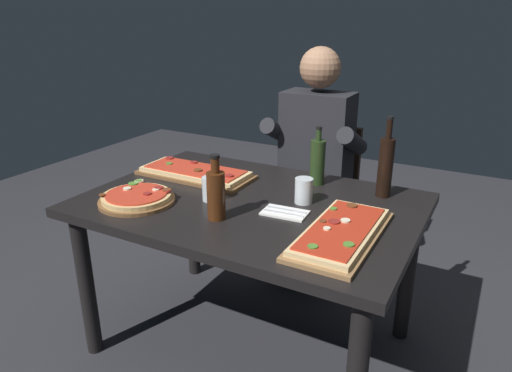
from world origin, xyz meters
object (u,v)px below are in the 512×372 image
Objects in this scene: tumbler_near_camera at (211,189)px; tumbler_far_side at (304,192)px; dining_table at (250,221)px; diner_chair at (319,192)px; pizza_rectangular_left at (341,233)px; vinegar_bottle_green at (318,161)px; pizza_round_far at (137,198)px; wine_bottle_dark at (216,193)px; seated_diner at (313,156)px; oil_bottle_amber at (386,166)px; pizza_rectangular_front at (195,173)px.

tumbler_near_camera is 0.96× the size of tumbler_far_side.
diner_chair is at bearing 90.73° from dining_table.
vinegar_bottle_green reaches higher than pizza_rectangular_left.
pizza_round_far is at bearing -135.05° from vinegar_bottle_green.
wine_bottle_dark is 0.20m from tumbler_near_camera.
dining_table is 0.74m from seated_diner.
tumbler_far_side is at bearing -139.31° from oil_bottle_amber.
dining_table is 0.43m from vinegar_bottle_green.
wine_bottle_dark is 0.59m from vinegar_bottle_green.
wine_bottle_dark is 0.96m from seated_diner.
dining_table is 2.58× the size of pizza_rectangular_left.
wine_bottle_dark is (-0.48, -0.08, 0.09)m from pizza_rectangular_left.
tumbler_far_side is 0.12× the size of diner_chair.
oil_bottle_amber reaches higher than tumbler_far_side.
dining_table is 3.95× the size of oil_bottle_amber.
vinegar_bottle_green is at bearing 44.95° from pizza_round_far.
tumbler_far_side is 0.68m from seated_diner.
seated_diner is at bearing 108.68° from tumbler_far_side.
diner_chair is at bearing 89.25° from wine_bottle_dark.
diner_chair is at bearing 90.00° from seated_diner.
diner_chair reaches higher than tumbler_near_camera.
tumbler_near_camera is at bearing 33.49° from pizza_round_far.
seated_diner reaches higher than tumbler_far_side.
wine_bottle_dark is at bearing -45.01° from pizza_rectangular_front.
dining_table is at bearing -19.85° from pizza_rectangular_front.
dining_table is 0.49m from pizza_rectangular_left.
seated_diner reaches higher than pizza_round_far.
pizza_round_far is 1.23× the size of wine_bottle_dark.
oil_bottle_amber is (0.03, 0.47, 0.12)m from pizza_rectangular_left.
pizza_rectangular_left is 0.49m from wine_bottle_dark.
pizza_rectangular_front is 0.32m from tumbler_near_camera.
seated_diner is (0.14, 0.81, -0.05)m from tumbler_near_camera.
oil_bottle_amber is 3.28× the size of tumbler_far_side.
pizza_round_far is 0.90× the size of oil_bottle_amber.
pizza_round_far is 0.71m from tumbler_far_side.
tumbler_far_side is at bearing -71.32° from seated_diner.
vinegar_bottle_green is 2.54× the size of tumbler_far_side.
pizza_rectangular_left is at bearing -18.84° from pizza_rectangular_front.
wine_bottle_dark is 1.14m from diner_chair.
tumbler_near_camera is (-0.61, 0.07, 0.03)m from pizza_rectangular_left.
tumbler_near_camera is at bearing 173.24° from pizza_rectangular_left.
wine_bottle_dark is 0.75m from oil_bottle_amber.
tumbler_near_camera is (0.26, 0.17, 0.03)m from pizza_round_far.
seated_diner is at bearing 57.58° from pizza_rectangular_front.
pizza_round_far is at bearing -109.94° from diner_chair.
wine_bottle_dark reaches higher than tumbler_near_camera.
diner_chair is (-0.18, 0.52, -0.36)m from vinegar_bottle_green.
tumbler_far_side is (0.36, 0.16, -0.00)m from tumbler_near_camera.
pizza_rectangular_left is at bearing -93.40° from oil_bottle_amber.
dining_table is 0.43m from pizza_rectangular_front.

